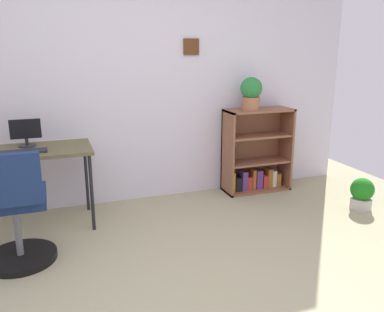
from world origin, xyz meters
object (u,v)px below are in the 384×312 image
at_px(bookshelf_low, 255,155).
at_px(potted_plant_floor, 362,193).
at_px(desk, 23,156).
at_px(keyboard, 24,152).
at_px(monitor, 26,133).
at_px(office_chair, 15,216).
at_px(potted_plant_on_shelf, 251,92).

height_order(bookshelf_low, potted_plant_floor, bookshelf_low).
bearing_deg(desk, keyboard, -81.32).
distance_m(monitor, keyboard, 0.25).
bearing_deg(office_chair, keyboard, 83.03).
relative_size(monitor, potted_plant_floor, 0.81).
distance_m(keyboard, potted_plant_on_shelf, 2.27).
bearing_deg(office_chair, potted_plant_floor, 0.33).
relative_size(desk, monitor, 4.43).
bearing_deg(office_chair, desk, 85.55).
bearing_deg(monitor, keyboard, -95.22).
bearing_deg(keyboard, potted_plant_floor, -9.93).
distance_m(monitor, office_chair, 0.90).
xyz_separation_m(monitor, potted_plant_floor, (3.03, -0.75, -0.67)).
height_order(office_chair, potted_plant_floor, office_chair).
height_order(potted_plant_on_shelf, potted_plant_floor, potted_plant_on_shelf).
distance_m(bookshelf_low, potted_plant_floor, 1.16).
bearing_deg(office_chair, potted_plant_on_shelf, 20.08).
bearing_deg(bookshelf_low, office_chair, -159.58).
xyz_separation_m(office_chair, potted_plant_floor, (3.12, 0.02, -0.23)).
distance_m(potted_plant_on_shelf, potted_plant_floor, 1.49).
distance_m(office_chair, bookshelf_low, 2.56).
bearing_deg(bookshelf_low, potted_plant_floor, -50.37).
bearing_deg(bookshelf_low, potted_plant_on_shelf, -152.47).
bearing_deg(potted_plant_on_shelf, desk, -175.43).
height_order(office_chair, bookshelf_low, bookshelf_low).
bearing_deg(potted_plant_on_shelf, office_chair, -159.92).
height_order(desk, bookshelf_low, bookshelf_low).
relative_size(keyboard, potted_plant_on_shelf, 1.08).
distance_m(desk, potted_plant_floor, 3.17).
height_order(keyboard, office_chair, office_chair).
relative_size(desk, office_chair, 1.27).
xyz_separation_m(keyboard, potted_plant_on_shelf, (2.22, 0.29, 0.37)).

